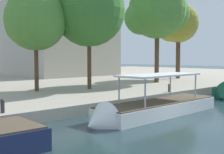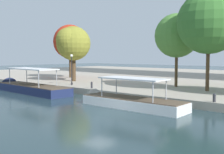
{
  "view_description": "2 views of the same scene",
  "coord_description": "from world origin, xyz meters",
  "px_view_note": "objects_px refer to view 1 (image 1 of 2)",
  "views": [
    {
      "loc": [
        -15.97,
        -8.71,
        3.94
      ],
      "look_at": [
        -3.32,
        4.63,
        2.72
      ],
      "focal_mm": 48.35,
      "sensor_mm": 36.0,
      "label": 1
    },
    {
      "loc": [
        16.13,
        -16.97,
        4.83
      ],
      "look_at": [
        -4.93,
        7.29,
        2.39
      ],
      "focal_mm": 45.84,
      "sensor_mm": 36.0,
      "label": 2
    }
  ],
  "objects_px": {
    "tour_boat_1": "(150,112)",
    "tree_3": "(176,24)",
    "mooring_bollard_2": "(169,88)",
    "tree_1": "(158,12)",
    "tree_5": "(89,10)",
    "mooring_bollard_0": "(3,105)",
    "tree_4": "(33,21)"
  },
  "relations": [
    {
      "from": "tour_boat_1",
      "to": "tree_3",
      "type": "bearing_deg",
      "value": -149.57
    },
    {
      "from": "mooring_bollard_2",
      "to": "tree_1",
      "type": "xyz_separation_m",
      "value": [
        7.63,
        7.34,
        8.42
      ]
    },
    {
      "from": "mooring_bollard_2",
      "to": "tree_5",
      "type": "distance_m",
      "value": 10.8
    },
    {
      "from": "tree_5",
      "to": "mooring_bollard_0",
      "type": "bearing_deg",
      "value": -150.7
    },
    {
      "from": "mooring_bollard_0",
      "to": "tree_4",
      "type": "bearing_deg",
      "value": 51.94
    },
    {
      "from": "mooring_bollard_2",
      "to": "tree_4",
      "type": "bearing_deg",
      "value": 134.22
    },
    {
      "from": "mooring_bollard_2",
      "to": "tour_boat_1",
      "type": "bearing_deg",
      "value": -153.16
    },
    {
      "from": "tour_boat_1",
      "to": "mooring_bollard_2",
      "type": "height_order",
      "value": "tour_boat_1"
    },
    {
      "from": "tree_3",
      "to": "mooring_bollard_2",
      "type": "bearing_deg",
      "value": -147.01
    },
    {
      "from": "tree_4",
      "to": "mooring_bollard_0",
      "type": "bearing_deg",
      "value": -128.06
    },
    {
      "from": "mooring_bollard_0",
      "to": "tree_3",
      "type": "xyz_separation_m",
      "value": [
        30.91,
        9.64,
        7.69
      ]
    },
    {
      "from": "tree_1",
      "to": "tree_4",
      "type": "xyz_separation_m",
      "value": [
        -16.37,
        1.65,
        -2.37
      ]
    },
    {
      "from": "mooring_bollard_2",
      "to": "tree_1",
      "type": "height_order",
      "value": "tree_1"
    },
    {
      "from": "tour_boat_1",
      "to": "tree_3",
      "type": "height_order",
      "value": "tree_3"
    },
    {
      "from": "tree_3",
      "to": "tree_5",
      "type": "xyz_separation_m",
      "value": [
        -19.1,
        -3.01,
        -0.37
      ]
    },
    {
      "from": "mooring_bollard_0",
      "to": "tree_1",
      "type": "xyz_separation_m",
      "value": [
        23.11,
        6.96,
        8.38
      ]
    },
    {
      "from": "tour_boat_1",
      "to": "tree_5",
      "type": "distance_m",
      "value": 13.85
    },
    {
      "from": "tree_1",
      "to": "tree_5",
      "type": "bearing_deg",
      "value": -178.31
    },
    {
      "from": "mooring_bollard_2",
      "to": "tree_5",
      "type": "bearing_deg",
      "value": 117.67
    },
    {
      "from": "mooring_bollard_2",
      "to": "mooring_bollard_0",
      "type": "bearing_deg",
      "value": 178.61
    },
    {
      "from": "tour_boat_1",
      "to": "tree_3",
      "type": "xyz_separation_m",
      "value": [
        22.56,
        13.62,
        8.58
      ]
    },
    {
      "from": "mooring_bollard_2",
      "to": "tree_4",
      "type": "height_order",
      "value": "tree_4"
    },
    {
      "from": "tree_4",
      "to": "tree_5",
      "type": "relative_size",
      "value": 0.83
    },
    {
      "from": "tree_3",
      "to": "mooring_bollard_0",
      "type": "bearing_deg",
      "value": -162.68
    },
    {
      "from": "mooring_bollard_0",
      "to": "mooring_bollard_2",
      "type": "bearing_deg",
      "value": -1.39
    },
    {
      "from": "mooring_bollard_0",
      "to": "tree_3",
      "type": "relative_size",
      "value": 0.07
    },
    {
      "from": "tour_boat_1",
      "to": "mooring_bollard_2",
      "type": "distance_m",
      "value": 8.04
    },
    {
      "from": "tree_4",
      "to": "mooring_bollard_2",
      "type": "bearing_deg",
      "value": -45.78
    },
    {
      "from": "mooring_bollard_0",
      "to": "tree_4",
      "type": "xyz_separation_m",
      "value": [
        6.74,
        8.61,
        6.01
      ]
    },
    {
      "from": "mooring_bollard_0",
      "to": "tree_4",
      "type": "relative_size",
      "value": 0.09
    },
    {
      "from": "tree_4",
      "to": "tree_5",
      "type": "height_order",
      "value": "tree_5"
    },
    {
      "from": "mooring_bollard_2",
      "to": "tree_1",
      "type": "distance_m",
      "value": 13.53
    }
  ]
}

